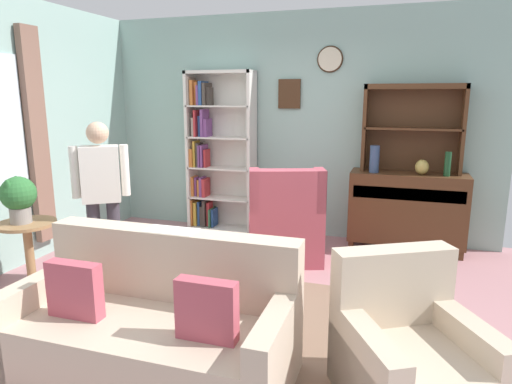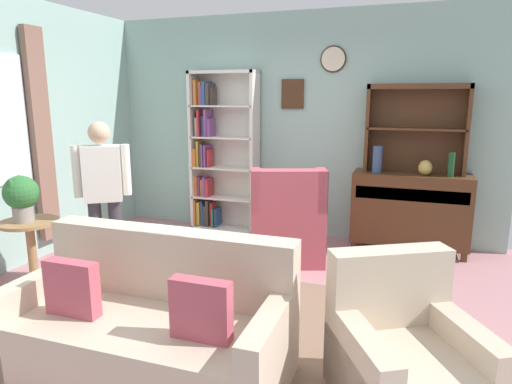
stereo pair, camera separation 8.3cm
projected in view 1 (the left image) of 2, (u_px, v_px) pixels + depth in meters
ground_plane at (239, 300)px, 4.04m from camera, size 5.40×4.60×0.02m
wall_back at (296, 126)px, 5.72m from camera, size 5.00×0.09×2.80m
wall_left at (0, 136)px, 4.48m from camera, size 0.16×4.20×2.80m
area_rug at (249, 317)px, 3.70m from camera, size 2.31×1.67×0.01m
bookshelf at (215, 153)px, 5.94m from camera, size 0.90×0.30×2.10m
sideboard at (407, 208)px, 5.23m from camera, size 1.30×0.45×0.92m
sideboard_hutch at (413, 116)px, 5.11m from camera, size 1.10×0.26×1.00m
vase_tall at (374, 159)px, 5.15m from camera, size 0.11×0.11×0.31m
vase_round at (422, 167)px, 5.02m from camera, size 0.15×0.15×0.17m
bottle_wine at (448, 164)px, 4.91m from camera, size 0.07×0.07×0.27m
couch_floral at (155, 329)px, 2.90m from camera, size 1.81×0.87×0.90m
armchair_floral at (410, 359)px, 2.62m from camera, size 1.04×1.05×0.88m
wingback_chair at (285, 227)px, 4.91m from camera, size 1.00×1.02×1.05m
plant_stand at (29, 248)px, 4.15m from camera, size 0.52×0.52×0.66m
potted_plant_large at (18, 196)px, 4.02m from camera, size 0.31×0.31×0.43m
potted_plant_small at (79, 269)px, 4.28m from camera, size 0.20×0.20×0.28m
person_reading at (102, 192)px, 4.19m from camera, size 0.48×0.36×1.56m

